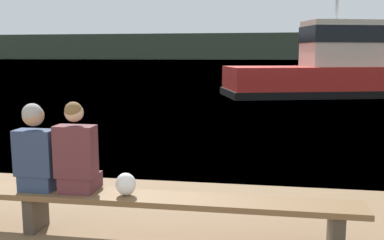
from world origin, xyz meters
TOP-DOWN VIEW (x-y plane):
  - water_surface at (0.00, 125.16)m, footprint 240.00×240.00m
  - far_shoreline at (0.00, 157.62)m, footprint 600.00×12.00m
  - bench_main at (-1.04, 3.14)m, footprint 7.00×0.42m
  - person_left at (-1.00, 3.15)m, footprint 0.42×0.40m
  - person_right at (-0.54, 3.15)m, footprint 0.42×0.39m
  - shopping_bag at (0.01, 3.12)m, footprint 0.22×0.17m
  - tugboat_red at (4.70, 19.76)m, footprint 10.38×5.96m

SIDE VIEW (x-z plane):
  - water_surface at x=0.00m, z-range 0.00..0.00m
  - bench_main at x=-1.04m, z-range 0.15..0.60m
  - shopping_bag at x=0.01m, z-range 0.45..0.70m
  - person_right at x=-0.54m, z-range 0.38..1.37m
  - person_left at x=-1.00m, z-range 0.40..1.36m
  - tugboat_red at x=4.70m, z-range -2.25..4.42m
  - far_shoreline at x=0.00m, z-range 0.00..9.25m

